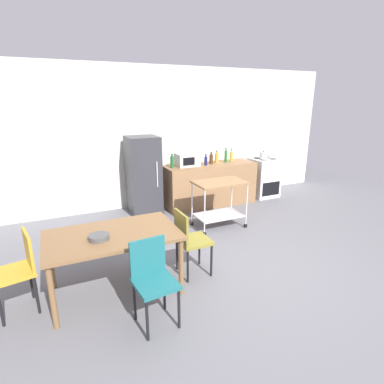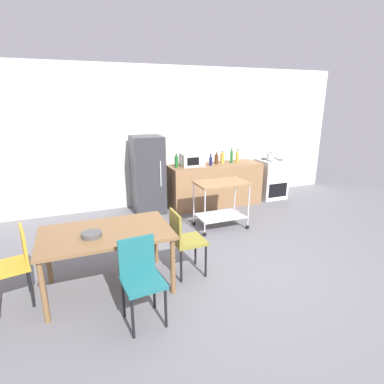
% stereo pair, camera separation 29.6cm
% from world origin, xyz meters
% --- Properties ---
extents(ground_plane, '(12.00, 12.00, 0.00)m').
position_xyz_m(ground_plane, '(0.00, 0.00, 0.00)').
color(ground_plane, slate).
extents(back_wall, '(8.40, 0.12, 2.90)m').
position_xyz_m(back_wall, '(0.00, 3.20, 1.45)').
color(back_wall, silver).
rests_on(back_wall, ground_plane).
extents(kitchen_counter, '(2.00, 0.64, 0.90)m').
position_xyz_m(kitchen_counter, '(0.90, 2.60, 0.45)').
color(kitchen_counter, olive).
rests_on(kitchen_counter, ground_plane).
extents(dining_table, '(1.50, 0.90, 0.75)m').
position_xyz_m(dining_table, '(-1.65, 0.24, 0.67)').
color(dining_table, brown).
rests_on(dining_table, ground_plane).
extents(chair_teal, '(0.44, 0.44, 0.89)m').
position_xyz_m(chair_teal, '(-1.40, -0.46, 0.52)').
color(chair_teal, '#1E666B').
rests_on(chair_teal, ground_plane).
extents(chair_olive, '(0.41, 0.41, 0.89)m').
position_xyz_m(chair_olive, '(-0.69, 0.19, 0.52)').
color(chair_olive, olive).
rests_on(chair_olive, ground_plane).
extents(chair_mustard, '(0.47, 0.47, 0.89)m').
position_xyz_m(chair_mustard, '(-2.63, 0.32, 0.52)').
color(chair_mustard, gold).
rests_on(chair_mustard, ground_plane).
extents(stove_oven, '(0.60, 0.61, 0.92)m').
position_xyz_m(stove_oven, '(2.35, 2.62, 0.45)').
color(stove_oven, white).
rests_on(stove_oven, ground_plane).
extents(refrigerator, '(0.60, 0.63, 1.55)m').
position_xyz_m(refrigerator, '(-0.55, 2.70, 0.78)').
color(refrigerator, '#333338').
rests_on(refrigerator, ground_plane).
extents(kitchen_cart, '(0.91, 0.57, 0.85)m').
position_xyz_m(kitchen_cart, '(0.45, 1.42, 0.57)').
color(kitchen_cart, olive).
rests_on(kitchen_cart, ground_plane).
extents(bottle_wine, '(0.07, 0.07, 0.28)m').
position_xyz_m(bottle_wine, '(0.03, 2.61, 1.02)').
color(bottle_wine, '#1E6628').
rests_on(bottle_wine, kitchen_counter).
extents(microwave, '(0.46, 0.35, 0.26)m').
position_xyz_m(microwave, '(0.38, 2.64, 1.03)').
color(microwave, silver).
rests_on(microwave, kitchen_counter).
extents(bottle_sesame_oil, '(0.06, 0.06, 0.24)m').
position_xyz_m(bottle_sesame_oil, '(0.76, 2.55, 1.00)').
color(bottle_sesame_oil, navy).
rests_on(bottle_sesame_oil, kitchen_counter).
extents(bottle_hot_sauce, '(0.08, 0.08, 0.25)m').
position_xyz_m(bottle_hot_sauce, '(0.93, 2.63, 1.01)').
color(bottle_hot_sauce, '#4C2D19').
rests_on(bottle_hot_sauce, kitchen_counter).
extents(bottle_soda, '(0.08, 0.08, 0.27)m').
position_xyz_m(bottle_soda, '(1.09, 2.66, 1.01)').
color(bottle_soda, gold).
rests_on(bottle_soda, kitchen_counter).
extents(bottle_olive_oil, '(0.06, 0.06, 0.32)m').
position_xyz_m(bottle_olive_oil, '(1.30, 2.64, 1.04)').
color(bottle_olive_oil, '#1E6628').
rests_on(bottle_olive_oil, kitchen_counter).
extents(bottle_sparkling_water, '(0.07, 0.07, 0.29)m').
position_xyz_m(bottle_sparkling_water, '(1.45, 2.65, 1.02)').
color(bottle_sparkling_water, gold).
rests_on(bottle_sparkling_water, kitchen_counter).
extents(fruit_bowl, '(0.23, 0.23, 0.05)m').
position_xyz_m(fruit_bowl, '(-1.81, 0.15, 0.78)').
color(fruit_bowl, '#4C4C4C').
rests_on(fruit_bowl, dining_table).
extents(kettle, '(0.24, 0.17, 0.19)m').
position_xyz_m(kettle, '(2.23, 2.52, 1.00)').
color(kettle, silver).
rests_on(kettle, stove_oven).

